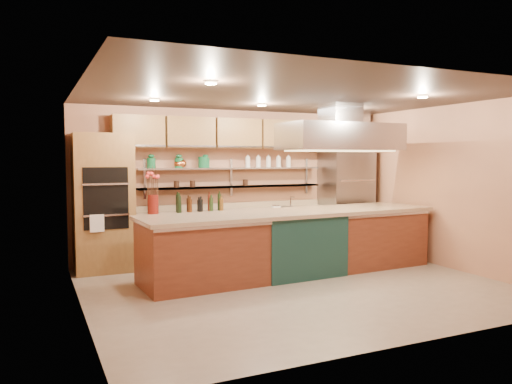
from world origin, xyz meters
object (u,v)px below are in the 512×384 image
refrigerator (346,199)px  green_canister (203,162)px  kitchen_scale (276,206)px  copper_kettle (181,164)px  island (293,242)px  flower_vase (153,204)px

refrigerator → green_canister: (-3.00, 0.23, 0.77)m
kitchen_scale → copper_kettle: 1.99m
island → kitchen_scale: size_ratio=33.09×
island → copper_kettle: 2.50m
kitchen_scale → copper_kettle: (-1.80, 0.22, 0.82)m
kitchen_scale → green_canister: 1.64m
refrigerator → copper_kettle: (-3.41, 0.23, 0.74)m
island → copper_kettle: (-1.40, 1.64, 1.28)m
green_canister → refrigerator: bearing=-4.4°
refrigerator → kitchen_scale: 1.61m
refrigerator → kitchen_scale: size_ratio=14.05×
refrigerator → kitchen_scale: refrigerator is taller
island → copper_kettle: size_ratio=25.17×
island → flower_vase: (-1.97, 1.42, 0.58)m
refrigerator → copper_kettle: bearing=176.1°
refrigerator → flower_vase: refrigerator is taller
refrigerator → island: size_ratio=0.42×
flower_vase → kitchen_scale: flower_vase is taller
refrigerator → copper_kettle: 3.50m
refrigerator → flower_vase: 3.98m
flower_vase → green_canister: size_ratio=1.65×
island → green_canister: size_ratio=24.57×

